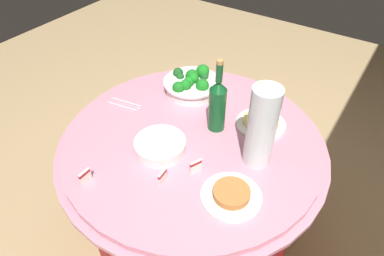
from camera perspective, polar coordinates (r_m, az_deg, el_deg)
The scene contains 12 objects.
ground_plane at distance 2.03m, azimuth -0.00°, elevation -17.00°, with size 6.00×6.00×0.00m, color tan.
buffet_table at distance 1.73m, azimuth -0.00°, elevation -10.41°, with size 1.16×1.16×0.74m.
broccoli_bowl at distance 1.70m, azimuth -0.02°, elevation 7.40°, with size 0.28×0.28×0.12m.
plate_stack at distance 1.39m, azimuth -5.34°, elevation -2.98°, with size 0.21×0.21×0.05m.
wine_bottle at distance 1.43m, azimuth 4.28°, elevation 4.04°, with size 0.07×0.07×0.34m.
decorative_fruit_vase at distance 1.29m, azimuth 11.45°, elevation -0.59°, with size 0.11×0.11×0.34m.
serving_tongs at distance 1.66m, azimuth -10.97°, elevation 3.84°, with size 0.07×0.17×0.01m.
food_plate_peanuts at distance 1.24m, azimuth 6.59°, elevation -11.04°, with size 0.22×0.22×0.04m.
food_plate_noodles at distance 1.54m, azimuth 11.46°, elevation 0.88°, with size 0.22×0.22×0.03m.
label_placard_front at distance 1.30m, azimuth 0.64°, elevation -6.37°, with size 0.05×0.03×0.05m.
label_placard_mid at distance 1.27m, azimuth -4.96°, elevation -8.11°, with size 0.05×0.01×0.05m.
label_placard_rear at distance 1.32m, azimuth -17.48°, elevation -7.72°, with size 0.05×0.01×0.05m.
Camera 1 is at (0.89, 0.60, 1.73)m, focal length 31.83 mm.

